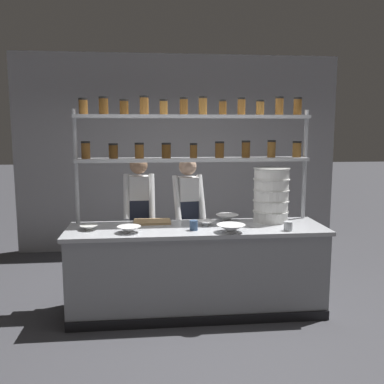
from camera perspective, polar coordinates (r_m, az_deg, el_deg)
name	(u,v)px	position (r m, az deg, el deg)	size (l,w,h in m)	color
ground_plane	(197,310)	(4.77, 0.64, -15.51)	(40.00, 40.00, 0.00)	#3D3D42
back_wall	(179,154)	(6.86, -1.75, 5.11)	(5.09, 0.12, 3.08)	#939399
prep_counter	(197,269)	(4.60, 0.65, -10.28)	(2.69, 0.76, 0.92)	gray
spice_shelf_unit	(193,140)	(4.69, 0.16, 6.91)	(2.58, 0.28, 2.28)	#ADAFB5
chef_left	(140,216)	(5.04, -7.01, -3.14)	(0.36, 0.29, 1.62)	black
chef_center	(188,216)	(5.00, -0.55, -3.28)	(0.39, 0.31, 1.61)	black
container_stack	(271,195)	(4.77, 10.50, -0.36)	(0.40, 0.40, 0.60)	white
cutting_board	(152,222)	(4.69, -5.33, -3.97)	(0.40, 0.26, 0.02)	#A88456
prep_bowl_near_left	(227,218)	(4.79, 4.70, -3.43)	(0.25, 0.25, 0.07)	white
prep_bowl_center_front	(89,228)	(4.46, -13.59, -4.66)	(0.18, 0.18, 0.05)	silver
prep_bowl_center_back	(231,228)	(4.26, 5.22, -4.87)	(0.29, 0.29, 0.08)	white
prep_bowl_near_right	(206,223)	(4.54, 1.87, -4.17)	(0.20, 0.20, 0.05)	white
prep_bowl_far_left	(129,230)	(4.27, -8.40, -4.98)	(0.24, 0.24, 0.06)	white
serving_cup_front	(288,226)	(4.42, 12.70, -4.45)	(0.09, 0.09, 0.09)	#B2B7BC
serving_cup_by_board	(194,225)	(4.32, 0.23, -4.47)	(0.08, 0.08, 0.10)	#334C70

